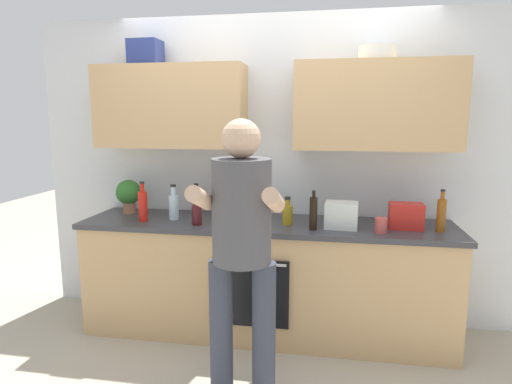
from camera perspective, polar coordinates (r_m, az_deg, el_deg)
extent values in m
plane|color=#B2A893|center=(3.62, 1.22, -18.01)|extent=(12.00, 12.00, 0.00)
cube|color=silver|center=(3.58, 2.16, 2.78)|extent=(4.00, 0.06, 2.50)
cube|color=tan|center=(3.57, -11.28, 11.03)|extent=(1.20, 0.32, 0.65)
cube|color=tan|center=(3.35, 15.69, 10.95)|extent=(1.20, 0.32, 0.65)
cylinder|color=silver|center=(3.38, 15.85, 17.31)|extent=(0.27, 0.27, 0.10)
cube|color=navy|center=(3.68, -14.44, 17.48)|extent=(0.24, 0.20, 0.19)
cube|color=tan|center=(3.44, 1.25, -11.66)|extent=(2.80, 0.60, 0.86)
cube|color=#38383D|center=(3.30, 1.28, -4.36)|extent=(2.84, 0.64, 0.04)
cube|color=black|center=(3.15, -0.79, -13.29)|extent=(0.56, 0.02, 0.50)
cylinder|color=silver|center=(3.05, -0.89, -9.48)|extent=(0.52, 0.02, 0.02)
cylinder|color=#383D4C|center=(2.72, -4.65, -17.71)|extent=(0.14, 0.14, 0.87)
cylinder|color=#383D4C|center=(2.67, 1.05, -18.20)|extent=(0.14, 0.14, 0.87)
cylinder|color=#4C4C51|center=(2.44, -1.92, -2.55)|extent=(0.34, 0.34, 0.60)
sphere|color=#D8AD8C|center=(2.38, -1.98, 7.10)|extent=(0.22, 0.22, 0.22)
cylinder|color=#D8AD8C|center=(2.35, -7.30, -0.83)|extent=(0.09, 0.31, 0.19)
cylinder|color=#D8AD8C|center=(2.27, 2.40, -1.16)|extent=(0.09, 0.31, 0.19)
cylinder|color=olive|center=(3.22, 4.20, -3.05)|extent=(0.08, 0.08, 0.14)
cylinder|color=olive|center=(3.20, 4.22, -1.40)|extent=(0.04, 0.04, 0.05)
cylinder|color=black|center=(3.20, 4.23, -0.81)|extent=(0.04, 0.04, 0.02)
cylinder|color=red|center=(3.42, -14.79, -1.87)|extent=(0.07, 0.07, 0.23)
cylinder|color=red|center=(3.39, -14.90, 0.56)|extent=(0.03, 0.03, 0.06)
cylinder|color=black|center=(3.39, -14.93, 1.22)|extent=(0.04, 0.04, 0.02)
cylinder|color=black|center=(3.08, 7.62, -2.86)|extent=(0.06, 0.06, 0.24)
cylinder|color=black|center=(3.05, 7.68, -0.36)|extent=(0.02, 0.02, 0.04)
cylinder|color=black|center=(3.05, 7.69, 0.10)|extent=(0.03, 0.03, 0.01)
cylinder|color=silver|center=(3.42, -10.87, -2.03)|extent=(0.08, 0.08, 0.19)
cylinder|color=silver|center=(3.40, -10.94, 0.12)|extent=(0.04, 0.04, 0.07)
cylinder|color=black|center=(3.39, -10.96, 0.84)|extent=(0.04, 0.04, 0.02)
cylinder|color=orange|center=(3.56, -7.91, -1.57)|extent=(0.06, 0.06, 0.18)
cylinder|color=orange|center=(3.54, -7.95, 0.36)|extent=(0.03, 0.03, 0.06)
cylinder|color=black|center=(3.53, -7.97, 0.98)|extent=(0.04, 0.04, 0.02)
cylinder|color=brown|center=(3.49, -4.34, -0.96)|extent=(0.06, 0.06, 0.28)
cylinder|color=brown|center=(3.46, -4.37, 1.56)|extent=(0.03, 0.03, 0.03)
cylinder|color=black|center=(3.46, -4.38, 1.97)|extent=(0.04, 0.04, 0.02)
cylinder|color=#471419|center=(3.23, -7.87, -3.01)|extent=(0.07, 0.07, 0.15)
cylinder|color=#471419|center=(3.21, -7.92, -1.10)|extent=(0.03, 0.03, 0.07)
cylinder|color=black|center=(3.20, -7.93, -0.37)|extent=(0.04, 0.04, 0.02)
cylinder|color=#8C4C14|center=(3.26, 23.38, -2.90)|extent=(0.06, 0.06, 0.23)
cylinder|color=#8C4C14|center=(3.23, 23.55, -0.42)|extent=(0.03, 0.03, 0.06)
cylinder|color=black|center=(3.23, 23.59, 0.19)|extent=(0.03, 0.03, 0.01)
cylinder|color=white|center=(3.41, 12.05, -2.85)|extent=(0.09, 0.09, 0.11)
cylinder|color=#BF4C47|center=(3.10, 16.28, -4.27)|extent=(0.08, 0.08, 0.11)
cylinder|color=slate|center=(3.44, 0.74, -2.65)|extent=(0.08, 0.08, 0.09)
cylinder|color=silver|center=(3.30, -3.12, -3.21)|extent=(0.25, 0.25, 0.09)
cylinder|color=#9E6647|center=(3.75, -16.47, -1.98)|extent=(0.10, 0.10, 0.10)
sphere|color=#2D6B28|center=(3.73, -16.57, -0.01)|extent=(0.21, 0.21, 0.21)
cube|color=red|center=(3.27, 19.28, -3.03)|extent=(0.24, 0.16, 0.18)
cube|color=silver|center=(3.17, 11.27, -3.02)|extent=(0.25, 0.21, 0.19)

